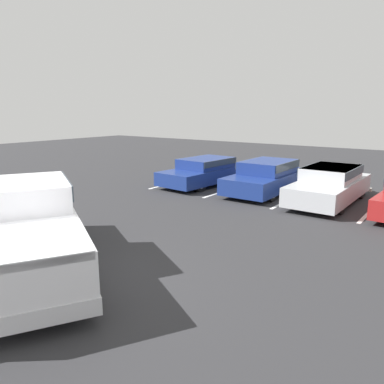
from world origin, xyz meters
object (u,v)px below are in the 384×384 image
parked_sedan_c (330,183)px  wheel_stop_curb (347,187)px  pickup_truck (25,228)px  parked_sedan_a (205,170)px  parked_sedan_b (267,176)px

parked_sedan_c → wheel_stop_curb: size_ratio=2.48×
pickup_truck → parked_sedan_a: pickup_truck is taller
pickup_truck → parked_sedan_b: (0.76, 9.72, -0.23)m
pickup_truck → parked_sedan_a: bearing=132.2°
parked_sedan_a → pickup_truck: bearing=16.7°
parked_sedan_a → parked_sedan_c: size_ratio=0.99×
pickup_truck → wheel_stop_curb: 12.74m
pickup_truck → parked_sedan_c: bearing=100.7°
parked_sedan_a → wheel_stop_curb: size_ratio=2.47×
parked_sedan_b → wheel_stop_curb: parked_sedan_b is taller
parked_sedan_a → wheel_stop_curb: 6.00m
parked_sedan_a → wheel_stop_curb: bearing=120.7°
pickup_truck → parked_sedan_c: 10.04m
pickup_truck → parked_sedan_b: pickup_truck is taller
parked_sedan_a → parked_sedan_b: bearing=95.9°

